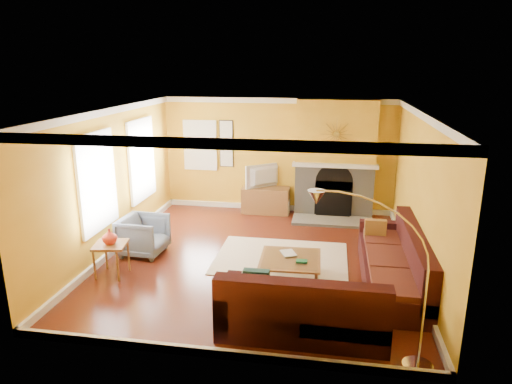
% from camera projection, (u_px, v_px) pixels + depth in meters
% --- Properties ---
extents(floor, '(5.50, 6.00, 0.02)m').
position_uv_depth(floor, '(257.00, 259.00, 8.40)').
color(floor, maroon).
rests_on(floor, ground).
extents(ceiling, '(5.50, 6.00, 0.02)m').
position_uv_depth(ceiling, '(258.00, 110.00, 7.66)').
color(ceiling, white).
rests_on(ceiling, ground).
extents(wall_back, '(5.50, 0.02, 2.70)m').
position_uv_depth(wall_back, '(278.00, 155.00, 10.89)').
color(wall_back, gold).
rests_on(wall_back, ground).
extents(wall_front, '(5.50, 0.02, 2.70)m').
position_uv_depth(wall_front, '(214.00, 257.00, 5.17)').
color(wall_front, gold).
rests_on(wall_front, ground).
extents(wall_left, '(0.02, 6.00, 2.70)m').
position_uv_depth(wall_left, '(111.00, 182.00, 8.47)').
color(wall_left, gold).
rests_on(wall_left, ground).
extents(wall_right, '(0.02, 6.00, 2.70)m').
position_uv_depth(wall_right, '(421.00, 195.00, 7.59)').
color(wall_right, gold).
rests_on(wall_right, ground).
extents(baseboard, '(5.50, 6.00, 0.12)m').
position_uv_depth(baseboard, '(257.00, 256.00, 8.38)').
color(baseboard, white).
rests_on(baseboard, floor).
extents(crown_molding, '(5.50, 6.00, 0.12)m').
position_uv_depth(crown_molding, '(258.00, 114.00, 7.68)').
color(crown_molding, white).
rests_on(crown_molding, ceiling).
extents(window_left_near, '(0.06, 1.22, 1.72)m').
position_uv_depth(window_left_near, '(141.00, 160.00, 9.65)').
color(window_left_near, white).
rests_on(window_left_near, wall_left).
extents(window_left_far, '(0.06, 1.22, 1.72)m').
position_uv_depth(window_left_far, '(96.00, 182.00, 7.85)').
color(window_left_far, white).
rests_on(window_left_far, wall_left).
extents(window_back, '(0.82, 0.06, 1.22)m').
position_uv_depth(window_back, '(200.00, 145.00, 11.09)').
color(window_back, white).
rests_on(window_back, wall_back).
extents(wall_art, '(0.34, 0.04, 1.14)m').
position_uv_depth(wall_art, '(226.00, 144.00, 10.98)').
color(wall_art, white).
rests_on(wall_art, wall_back).
extents(fireplace, '(1.80, 0.40, 2.70)m').
position_uv_depth(fireplace, '(335.00, 159.00, 10.47)').
color(fireplace, gray).
rests_on(fireplace, floor).
extents(mantel, '(1.92, 0.22, 0.08)m').
position_uv_depth(mantel, '(335.00, 165.00, 10.27)').
color(mantel, white).
rests_on(mantel, fireplace).
extents(hearth, '(1.80, 0.70, 0.06)m').
position_uv_depth(hearth, '(332.00, 221.00, 10.31)').
color(hearth, gray).
rests_on(hearth, floor).
extents(sunburst, '(0.70, 0.04, 0.70)m').
position_uv_depth(sunburst, '(336.00, 134.00, 10.09)').
color(sunburst, olive).
rests_on(sunburst, fireplace).
extents(rug, '(2.40, 1.80, 0.02)m').
position_uv_depth(rug, '(281.00, 258.00, 8.41)').
color(rug, beige).
rests_on(rug, floor).
extents(sectional_sofa, '(2.88, 3.52, 0.90)m').
position_uv_depth(sectional_sofa, '(330.00, 262.00, 7.17)').
color(sectional_sofa, '#391213').
rests_on(sectional_sofa, floor).
extents(coffee_table, '(1.02, 1.02, 0.39)m').
position_uv_depth(coffee_table, '(290.00, 269.00, 7.54)').
color(coffee_table, white).
rests_on(coffee_table, floor).
extents(media_console, '(1.11, 0.50, 0.61)m').
position_uv_depth(media_console, '(266.00, 200.00, 10.93)').
color(media_console, '#8D5E33').
rests_on(media_console, floor).
extents(tv, '(0.83, 0.71, 0.56)m').
position_uv_depth(tv, '(266.00, 176.00, 10.77)').
color(tv, black).
rests_on(tv, media_console).
extents(subwoofer, '(0.33, 0.33, 0.33)m').
position_uv_depth(subwoofer, '(283.00, 207.00, 10.89)').
color(subwoofer, white).
rests_on(subwoofer, floor).
extents(armchair, '(0.85, 0.83, 0.73)m').
position_uv_depth(armchair, '(144.00, 235.00, 8.52)').
color(armchair, slate).
rests_on(armchair, floor).
extents(side_table, '(0.60, 0.60, 0.57)m').
position_uv_depth(side_table, '(112.00, 259.00, 7.68)').
color(side_table, '#8D5E33').
rests_on(side_table, floor).
extents(vase, '(0.32, 0.32, 0.26)m').
position_uv_depth(vase, '(110.00, 236.00, 7.56)').
color(vase, red).
rests_on(vase, side_table).
extents(book, '(0.32, 0.36, 0.03)m').
position_uv_depth(book, '(282.00, 254.00, 7.60)').
color(book, white).
rests_on(book, coffee_table).
extents(arc_lamp, '(1.35, 0.36, 2.12)m').
position_uv_depth(arc_lamp, '(373.00, 284.00, 5.16)').
color(arc_lamp, silver).
rests_on(arc_lamp, floor).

